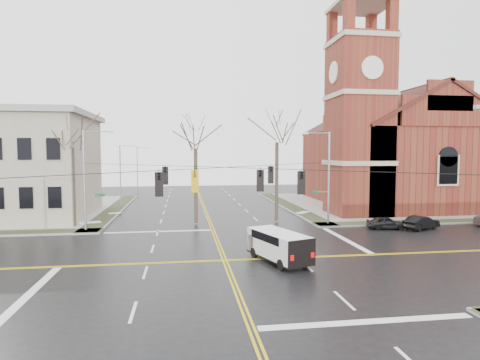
{
  "coord_description": "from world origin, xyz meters",
  "views": [
    {
      "loc": [
        -2.73,
        -26.12,
        7.21
      ],
      "look_at": [
        1.89,
        6.0,
        4.94
      ],
      "focal_mm": 30.0,
      "sensor_mm": 36.0,
      "label": 1
    }
  ],
  "objects": [
    {
      "name": "streetlight_north_a",
      "position": [
        -10.65,
        28.0,
        4.47
      ],
      "size": [
        2.3,
        0.2,
        8.0
      ],
      "color": "gray",
      "rests_on": "ground"
    },
    {
      "name": "tree_nw_far",
      "position": [
        -13.01,
        13.57,
        8.13
      ],
      "size": [
        4.0,
        4.0,
        11.22
      ],
      "color": "#31271F",
      "rests_on": "ground"
    },
    {
      "name": "parked_car_a",
      "position": [
        16.13,
        8.69,
        0.6
      ],
      "size": [
        3.7,
        1.94,
        1.2
      ],
      "primitive_type": "imported",
      "rotation": [
        0.0,
        0.0,
        1.42
      ],
      "color": "black",
      "rests_on": "ground"
    },
    {
      "name": "sidewalks",
      "position": [
        0.0,
        0.0,
        0.08
      ],
      "size": [
        80.0,
        80.0,
        0.17
      ],
      "color": "gray",
      "rests_on": "ground"
    },
    {
      "name": "civic_building_a",
      "position": [
        -22.0,
        20.0,
        5.5
      ],
      "size": [
        18.0,
        14.0,
        11.0
      ],
      "primitive_type": "cube",
      "color": "gray",
      "rests_on": "ground"
    },
    {
      "name": "signal_pole_ne",
      "position": [
        11.32,
        11.5,
        4.95
      ],
      "size": [
        2.75,
        0.22,
        9.0
      ],
      "color": "gray",
      "rests_on": "ground"
    },
    {
      "name": "tree_ne",
      "position": [
        6.83,
        13.87,
        8.73
      ],
      "size": [
        4.0,
        4.0,
        12.07
      ],
      "color": "#31271F",
      "rests_on": "ground"
    },
    {
      "name": "church",
      "position": [
        24.76,
        24.78,
        8.43
      ],
      "size": [
        24.28,
        27.48,
        27.5
      ],
      "color": "maroon",
      "rests_on": "ground"
    },
    {
      "name": "span_wires",
      "position": [
        0.0,
        0.0,
        6.2
      ],
      "size": [
        23.02,
        23.02,
        0.03
      ],
      "color": "black",
      "rests_on": "ground"
    },
    {
      "name": "cargo_van",
      "position": [
        3.4,
        -0.65,
        1.17
      ],
      "size": [
        3.6,
        5.53,
        1.97
      ],
      "rotation": [
        0.0,
        0.0,
        0.34
      ],
      "color": "silver",
      "rests_on": "ground"
    },
    {
      "name": "streetlight_north_b",
      "position": [
        -10.65,
        48.0,
        4.47
      ],
      "size": [
        2.3,
        0.2,
        8.0
      ],
      "color": "gray",
      "rests_on": "ground"
    },
    {
      "name": "road_markings",
      "position": [
        0.0,
        0.0,
        0.01
      ],
      "size": [
        100.0,
        100.0,
        0.01
      ],
      "color": "gold",
      "rests_on": "ground"
    },
    {
      "name": "ground",
      "position": [
        0.0,
        0.0,
        0.0
      ],
      "size": [
        120.0,
        120.0,
        0.0
      ],
      "primitive_type": "plane",
      "color": "black",
      "rests_on": "ground"
    },
    {
      "name": "parked_car_b",
      "position": [
        19.29,
        8.07,
        0.64
      ],
      "size": [
        4.1,
        2.76,
        1.28
      ],
      "primitive_type": "imported",
      "rotation": [
        0.0,
        0.0,
        1.97
      ],
      "color": "black",
      "rests_on": "ground"
    },
    {
      "name": "tree_nw_near",
      "position": [
        -1.43,
        13.71,
        8.05
      ],
      "size": [
        4.0,
        4.0,
        11.11
      ],
      "color": "#31271F",
      "rests_on": "ground"
    },
    {
      "name": "signal_pole_nw",
      "position": [
        -11.32,
        11.5,
        4.95
      ],
      "size": [
        2.75,
        0.22,
        9.0
      ],
      "color": "gray",
      "rests_on": "ground"
    },
    {
      "name": "traffic_signals",
      "position": [
        -0.0,
        -0.67,
        5.45
      ],
      "size": [
        8.21,
        8.26,
        1.3
      ],
      "color": "black",
      "rests_on": "ground"
    }
  ]
}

